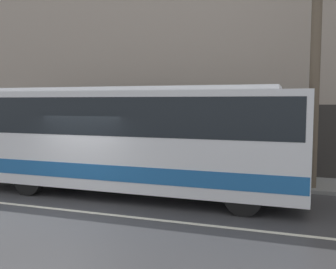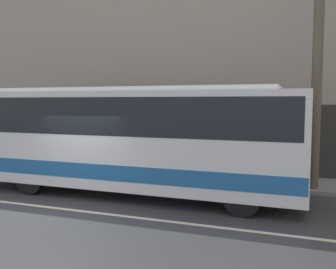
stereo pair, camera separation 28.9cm
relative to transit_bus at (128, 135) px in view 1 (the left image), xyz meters
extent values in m
plane|color=#38383A|center=(-0.90, -2.13, -1.88)|extent=(60.00, 60.00, 0.00)
cube|color=gray|center=(-0.90, 3.01, -1.82)|extent=(60.00, 2.29, 0.12)
cube|color=gray|center=(-0.90, 4.31, 4.54)|extent=(60.00, 0.30, 12.84)
cube|color=#2D2B28|center=(-0.90, 4.14, -0.48)|extent=(60.00, 0.06, 2.80)
cube|color=beige|center=(-0.90, -2.13, -1.88)|extent=(54.00, 0.14, 0.01)
cube|color=silver|center=(-0.01, 0.00, -0.10)|extent=(10.64, 2.48, 2.87)
cube|color=#1E5999|center=(-0.01, 0.00, -0.98)|extent=(10.58, 2.50, 0.45)
cube|color=black|center=(-0.01, 0.00, 0.61)|extent=(10.32, 2.50, 1.09)
cube|color=orange|center=(5.26, 0.00, 1.15)|extent=(0.12, 1.86, 0.28)
cube|color=silver|center=(-0.01, 0.00, 1.40)|extent=(9.04, 2.10, 0.12)
cylinder|color=black|center=(3.71, -1.08, -1.40)|extent=(0.97, 0.28, 0.97)
cylinder|color=black|center=(3.71, 1.08, -1.40)|extent=(0.97, 0.28, 0.97)
cylinder|color=black|center=(-2.92, -1.08, -1.40)|extent=(0.97, 0.28, 0.97)
cylinder|color=black|center=(-2.92, 1.08, -1.40)|extent=(0.97, 0.28, 0.97)
cylinder|color=brown|center=(5.46, 2.34, 2.21)|extent=(0.32, 0.32, 7.94)
cylinder|color=#333338|center=(1.69, 2.61, -1.01)|extent=(0.36, 0.36, 1.51)
sphere|color=tan|center=(1.69, 2.61, -0.11)|extent=(0.28, 0.28, 0.28)
camera|label=1|loc=(4.91, -10.56, 1.04)|focal=40.00mm
camera|label=2|loc=(5.18, -10.46, 1.04)|focal=40.00mm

